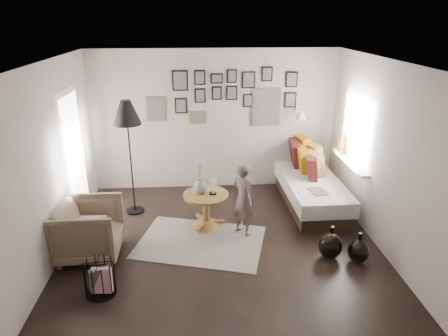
{
  "coord_description": "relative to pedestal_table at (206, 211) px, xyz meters",
  "views": [
    {
      "loc": [
        -0.32,
        -4.79,
        3.15
      ],
      "look_at": [
        0.05,
        0.5,
        1.1
      ],
      "focal_mm": 32.0,
      "sensor_mm": 36.0,
      "label": 1
    }
  ],
  "objects": [
    {
      "name": "ground",
      "position": [
        0.21,
        -0.82,
        -0.26
      ],
      "size": [
        4.8,
        4.8,
        0.0
      ],
      "primitive_type": "plane",
      "color": "black",
      "rests_on": "ground"
    },
    {
      "name": "wall_back",
      "position": [
        0.21,
        1.58,
        1.04
      ],
      "size": [
        4.5,
        0.0,
        4.5
      ],
      "primitive_type": "plane",
      "rotation": [
        1.57,
        0.0,
        0.0
      ],
      "color": "gray",
      "rests_on": "ground"
    },
    {
      "name": "wall_front",
      "position": [
        0.21,
        -3.22,
        1.04
      ],
      "size": [
        4.5,
        0.0,
        4.5
      ],
      "primitive_type": "plane",
      "rotation": [
        -1.57,
        0.0,
        0.0
      ],
      "color": "gray",
      "rests_on": "ground"
    },
    {
      "name": "wall_left",
      "position": [
        -2.04,
        -0.82,
        1.04
      ],
      "size": [
        0.0,
        4.8,
        4.8
      ],
      "primitive_type": "plane",
      "rotation": [
        1.57,
        0.0,
        1.57
      ],
      "color": "gray",
      "rests_on": "ground"
    },
    {
      "name": "wall_right",
      "position": [
        2.46,
        -0.82,
        1.04
      ],
      "size": [
        0.0,
        4.8,
        4.8
      ],
      "primitive_type": "plane",
      "rotation": [
        1.57,
        0.0,
        -1.57
      ],
      "color": "gray",
      "rests_on": "ground"
    },
    {
      "name": "ceiling",
      "position": [
        0.21,
        -0.82,
        2.34
      ],
      "size": [
        4.8,
        4.8,
        0.0
      ],
      "primitive_type": "plane",
      "rotation": [
        3.14,
        0.0,
        0.0
      ],
      "color": "white",
      "rests_on": "wall_back"
    },
    {
      "name": "door_left",
      "position": [
        -2.03,
        0.38,
        0.79
      ],
      "size": [
        0.0,
        2.14,
        2.14
      ],
      "color": "white",
      "rests_on": "wall_left"
    },
    {
      "name": "window_right",
      "position": [
        2.38,
        0.53,
        0.68
      ],
      "size": [
        0.15,
        1.32,
        1.3
      ],
      "color": "white",
      "rests_on": "wall_right"
    },
    {
      "name": "gallery_wall",
      "position": [
        0.5,
        1.57,
        1.49
      ],
      "size": [
        2.74,
        0.03,
        1.08
      ],
      "color": "brown",
      "rests_on": "wall_back"
    },
    {
      "name": "wall_sconce",
      "position": [
        1.76,
        1.32,
        1.21
      ],
      "size": [
        0.18,
        0.36,
        0.16
      ],
      "color": "white",
      "rests_on": "wall_back"
    },
    {
      "name": "rug",
      "position": [
        -0.1,
        -0.49,
        -0.25
      ],
      "size": [
        2.06,
        1.68,
        0.01
      ],
      "primitive_type": "cube",
      "rotation": [
        0.0,
        0.0,
        -0.27
      ],
      "color": "beige",
      "rests_on": "ground"
    },
    {
      "name": "pedestal_table",
      "position": [
        0.0,
        0.0,
        0.0
      ],
      "size": [
        0.71,
        0.71,
        0.55
      ],
      "rotation": [
        0.0,
        0.0,
        -0.26
      ],
      "color": "brown",
      "rests_on": "ground"
    },
    {
      "name": "vase",
      "position": [
        -0.08,
        0.02,
        0.45
      ],
      "size": [
        0.2,
        0.2,
        0.5
      ],
      "color": "black",
      "rests_on": "pedestal_table"
    },
    {
      "name": "candles",
      "position": [
        0.11,
        -0.0,
        0.43
      ],
      "size": [
        0.12,
        0.12,
        0.26
      ],
      "color": "black",
      "rests_on": "pedestal_table"
    },
    {
      "name": "daybed",
      "position": [
        1.86,
        0.77,
        0.08
      ],
      "size": [
        0.94,
        2.18,
        1.04
      ],
      "rotation": [
        0.0,
        0.0,
        0.01
      ],
      "color": "black",
      "rests_on": "ground"
    },
    {
      "name": "magazine_on_daybed",
      "position": [
        1.81,
        0.12,
        0.23
      ],
      "size": [
        0.29,
        0.36,
        0.02
      ],
      "primitive_type": "cube",
      "rotation": [
        0.0,
        0.0,
        0.19
      ],
      "color": "black",
      "rests_on": "daybed"
    },
    {
      "name": "armchair",
      "position": [
        -1.63,
        -0.69,
        0.14
      ],
      "size": [
        0.88,
        0.85,
        0.79
      ],
      "primitive_type": "imported",
      "rotation": [
        0.0,
        0.0,
        1.59
      ],
      "color": "brown",
      "rests_on": "ground"
    },
    {
      "name": "armchair_cushion",
      "position": [
        -1.6,
        -0.64,
        0.22
      ],
      "size": [
        0.36,
        0.37,
        0.16
      ],
      "primitive_type": "cube",
      "rotation": [
        -0.21,
        0.0,
        -0.02
      ],
      "color": "beige",
      "rests_on": "armchair"
    },
    {
      "name": "floor_lamp",
      "position": [
        -1.2,
        0.58,
        1.39
      ],
      "size": [
        0.45,
        0.45,
        1.91
      ],
      "rotation": [
        0.0,
        0.0,
        -0.4
      ],
      "color": "black",
      "rests_on": "ground"
    },
    {
      "name": "magazine_basket",
      "position": [
        -1.31,
        -1.56,
        -0.04
      ],
      "size": [
        0.38,
        0.38,
        0.43
      ],
      "rotation": [
        0.0,
        0.0,
        0.11
      ],
      "color": "black",
      "rests_on": "ground"
    },
    {
      "name": "demijohn_large",
      "position": [
        1.67,
        -1.01,
        -0.07
      ],
      "size": [
        0.32,
        0.32,
        0.49
      ],
      "color": "black",
      "rests_on": "ground"
    },
    {
      "name": "demijohn_small",
      "position": [
        2.02,
        -1.13,
        -0.09
      ],
      "size": [
        0.29,
        0.29,
        0.44
      ],
      "color": "black",
      "rests_on": "ground"
    },
    {
      "name": "child",
      "position": [
        0.55,
        -0.27,
        0.32
      ],
      "size": [
        0.49,
        0.5,
        1.16
      ],
      "primitive_type": "imported",
      "rotation": [
        0.0,
        0.0,
        2.28
      ],
      "color": "brown",
      "rests_on": "ground"
    }
  ]
}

